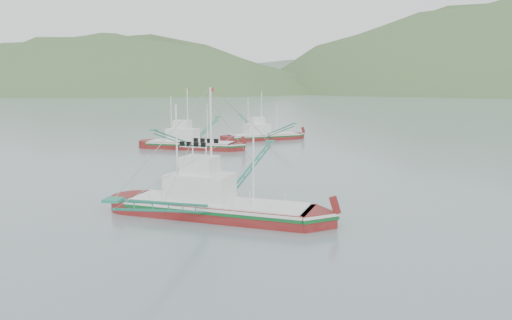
# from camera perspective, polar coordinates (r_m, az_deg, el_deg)

# --- Properties ---
(ground) EXTENTS (1200.00, 1200.00, 0.00)m
(ground) POSITION_cam_1_polar(r_m,az_deg,el_deg) (37.31, -1.38, -6.30)
(ground) COLOR slate
(ground) RESTS_ON ground
(main_boat) EXTENTS (14.29, 24.85, 10.16)m
(main_boat) POSITION_cam_1_polar(r_m,az_deg,el_deg) (36.49, -4.66, -3.81)
(main_boat) COLOR maroon
(main_boat) RESTS_ON ground
(bg_boat_left) EXTENTS (13.34, 23.51, 9.55)m
(bg_boat_left) POSITION_cam_1_polar(r_m,az_deg,el_deg) (73.62, -7.58, 2.38)
(bg_boat_left) COLOR maroon
(bg_boat_left) RESTS_ON ground
(bg_boat_far) EXTENTS (14.95, 20.11, 8.89)m
(bg_boat_far) POSITION_cam_1_polar(r_m,az_deg,el_deg) (83.85, 0.84, 3.57)
(bg_boat_far) COLOR maroon
(bg_boat_far) RESTS_ON ground
(headland_left) EXTENTS (448.00, 308.00, 210.00)m
(headland_left) POSITION_cam_1_polar(r_m,az_deg,el_deg) (437.21, -16.77, 7.37)
(headland_left) COLOR #3F5C2F
(headland_left) RESTS_ON ground
(ridge_distant) EXTENTS (960.00, 400.00, 240.00)m
(ridge_distant) POSITION_cam_1_polar(r_m,az_deg,el_deg) (595.98, 10.98, 7.93)
(ridge_distant) COLOR slate
(ridge_distant) RESTS_ON ground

